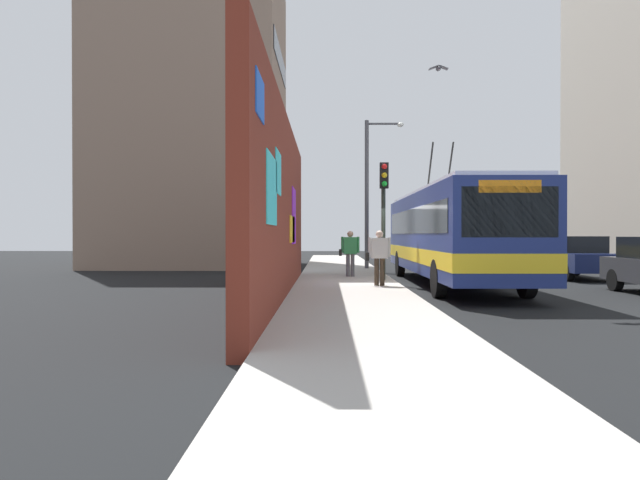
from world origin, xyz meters
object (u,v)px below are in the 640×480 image
object	(u,v)px
parked_car_navy	(572,256)
parked_car_red	(490,249)
pedestrian_midblock	(350,250)
pedestrian_at_curb	(379,254)
city_bus	(450,232)
parked_car_white	(523,252)
traffic_light	(384,200)
street_lamp	(371,183)

from	to	relation	value
parked_car_navy	parked_car_red	size ratio (longest dim) A/B	1.02
parked_car_navy	pedestrian_midblock	xyz separation A→B (m)	(-1.25, 8.39, 0.26)
pedestrian_at_curb	city_bus	bearing A→B (deg)	-51.49
parked_car_white	traffic_light	bearing A→B (deg)	138.58
parked_car_navy	parked_car_red	world-z (taller)	same
parked_car_red	traffic_light	distance (m)	15.80
pedestrian_at_curb	pedestrian_midblock	size ratio (longest dim) A/B	0.99
city_bus	pedestrian_at_curb	bearing A→B (deg)	128.51
pedestrian_midblock	traffic_light	distance (m)	2.54
parked_car_red	street_lamp	size ratio (longest dim) A/B	0.69
parked_car_red	pedestrian_midblock	bearing A→B (deg)	145.59
city_bus	traffic_light	distance (m)	2.40
traffic_light	parked_car_navy	bearing A→B (deg)	-68.86
parked_car_navy	street_lamp	xyz separation A→B (m)	(3.82, 7.26, 3.07)
pedestrian_midblock	city_bus	bearing A→B (deg)	-118.94
pedestrian_at_curb	pedestrian_midblock	bearing A→B (deg)	10.57
city_bus	street_lamp	xyz separation A→B (m)	(6.84, 2.06, 2.19)
city_bus	traffic_light	world-z (taller)	city_bus
parked_car_navy	parked_car_red	distance (m)	11.01
pedestrian_at_curb	street_lamp	world-z (taller)	street_lamp
parked_car_white	traffic_light	size ratio (longest dim) A/B	1.15
parked_car_white	parked_car_red	size ratio (longest dim) A/B	0.99
pedestrian_midblock	traffic_light	bearing A→B (deg)	-146.78
parked_car_red	pedestrian_midblock	size ratio (longest dim) A/B	2.78
traffic_light	street_lamp	size ratio (longest dim) A/B	0.59
parked_car_navy	city_bus	bearing A→B (deg)	120.10
parked_car_white	pedestrian_at_curb	bearing A→B (deg)	143.73
pedestrian_at_curb	parked_car_navy	bearing A→B (deg)	-56.99
street_lamp	traffic_light	bearing A→B (deg)	179.23
city_bus	parked_car_white	world-z (taller)	city_bus
pedestrian_midblock	street_lamp	world-z (taller)	street_lamp
street_lamp	parked_car_navy	bearing A→B (deg)	-117.77
parked_car_navy	parked_car_red	bearing A→B (deg)	0.00
pedestrian_midblock	street_lamp	bearing A→B (deg)	-12.60
parked_car_red	street_lamp	distance (m)	10.66
parked_car_white	parked_car_red	world-z (taller)	same
parked_car_navy	parked_car_white	size ratio (longest dim) A/B	1.04
pedestrian_midblock	pedestrian_at_curb	bearing A→B (deg)	-169.43
city_bus	pedestrian_at_curb	size ratio (longest dim) A/B	7.72
parked_car_white	pedestrian_midblock	world-z (taller)	pedestrian_midblock
pedestrian_at_curb	traffic_light	xyz separation A→B (m)	(2.16, -0.34, 1.68)
pedestrian_at_curb	street_lamp	distance (m)	9.27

